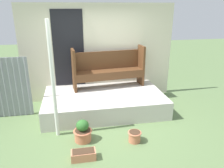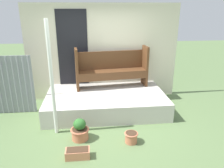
{
  "view_description": "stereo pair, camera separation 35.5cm",
  "coord_description": "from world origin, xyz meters",
  "px_view_note": "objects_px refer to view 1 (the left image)",
  "views": [
    {
      "loc": [
        -0.59,
        -4.16,
        2.51
      ],
      "look_at": [
        0.23,
        0.29,
        0.89
      ],
      "focal_mm": 35.0,
      "sensor_mm": 36.0,
      "label": 1
    },
    {
      "loc": [
        -0.24,
        -4.21,
        2.51
      ],
      "look_at": [
        0.23,
        0.29,
        0.89
      ],
      "focal_mm": 35.0,
      "sensor_mm": 36.0,
      "label": 2
    }
  ],
  "objects_px": {
    "support_post": "(53,82)",
    "flower_pot_middle": "(135,136)",
    "flower_pot_left": "(83,132)",
    "planter_box_rect": "(83,155)",
    "bench": "(109,67)"
  },
  "relations": [
    {
      "from": "support_post",
      "to": "flower_pot_middle",
      "type": "height_order",
      "value": "support_post"
    },
    {
      "from": "support_post",
      "to": "flower_pot_middle",
      "type": "bearing_deg",
      "value": -19.12
    },
    {
      "from": "planter_box_rect",
      "to": "support_post",
      "type": "bearing_deg",
      "value": 118.88
    },
    {
      "from": "support_post",
      "to": "flower_pot_middle",
      "type": "distance_m",
      "value": 1.89
    },
    {
      "from": "bench",
      "to": "planter_box_rect",
      "type": "height_order",
      "value": "bench"
    },
    {
      "from": "bench",
      "to": "flower_pot_left",
      "type": "relative_size",
      "value": 4.33
    },
    {
      "from": "bench",
      "to": "planter_box_rect",
      "type": "distance_m",
      "value": 2.65
    },
    {
      "from": "flower_pot_left",
      "to": "planter_box_rect",
      "type": "bearing_deg",
      "value": -92.52
    },
    {
      "from": "flower_pot_left",
      "to": "flower_pot_middle",
      "type": "height_order",
      "value": "flower_pot_left"
    },
    {
      "from": "flower_pot_left",
      "to": "support_post",
      "type": "bearing_deg",
      "value": 149.24
    },
    {
      "from": "flower_pot_left",
      "to": "planter_box_rect",
      "type": "distance_m",
      "value": 0.58
    },
    {
      "from": "support_post",
      "to": "planter_box_rect",
      "type": "relative_size",
      "value": 5.44
    },
    {
      "from": "bench",
      "to": "planter_box_rect",
      "type": "bearing_deg",
      "value": -115.68
    },
    {
      "from": "flower_pot_left",
      "to": "flower_pot_middle",
      "type": "bearing_deg",
      "value": -12.45
    },
    {
      "from": "flower_pot_left",
      "to": "flower_pot_middle",
      "type": "relative_size",
      "value": 1.65
    }
  ]
}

